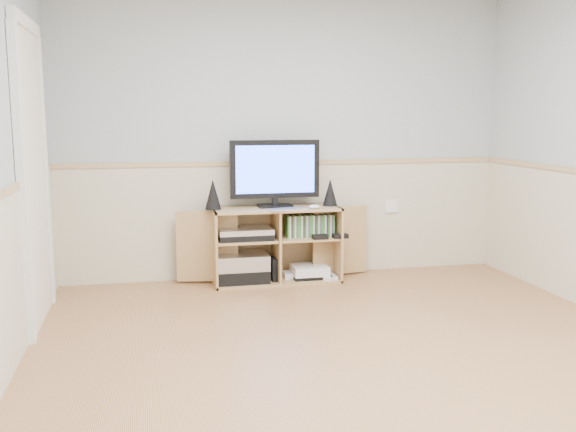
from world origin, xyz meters
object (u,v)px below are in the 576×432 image
(media_cabinet, at_px, (275,243))
(keyboard, at_px, (287,209))
(game_consoles, at_px, (308,272))
(monitor, at_px, (275,171))

(media_cabinet, distance_m, keyboard, 0.38)
(keyboard, height_order, game_consoles, keyboard)
(media_cabinet, relative_size, game_consoles, 3.82)
(monitor, height_order, keyboard, monitor)
(keyboard, xyz_separation_m, game_consoles, (0.22, 0.13, -0.59))
(media_cabinet, height_order, monitor, monitor)
(monitor, bearing_deg, media_cabinet, 90.00)
(monitor, bearing_deg, keyboard, -71.50)
(media_cabinet, relative_size, monitor, 2.20)
(media_cabinet, bearing_deg, keyboard, -71.76)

